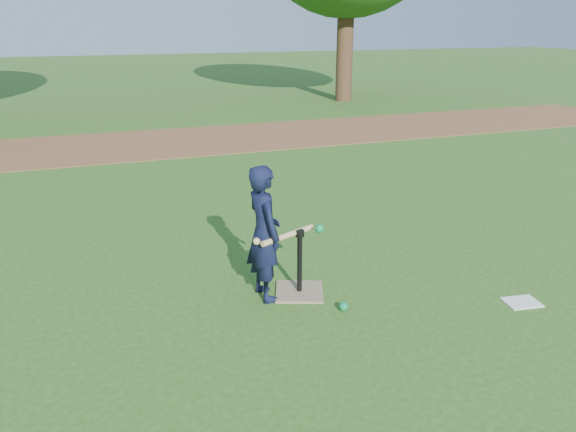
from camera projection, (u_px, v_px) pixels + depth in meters
name	position (u px, v px, depth m)	size (l,w,h in m)	color
ground	(269.00, 315.00, 4.76)	(80.00, 80.00, 0.00)	#285116
dirt_strip	(151.00, 143.00, 11.39)	(24.00, 3.00, 0.01)	brown
child	(264.00, 233.00, 4.90)	(0.45, 0.29, 1.22)	black
wiffle_ball_ground	(344.00, 306.00, 4.83)	(0.08, 0.08, 0.08)	#0B8042
clipboard	(522.00, 302.00, 4.97)	(0.30, 0.23, 0.01)	white
batting_tee	(299.00, 282.00, 5.12)	(0.56, 0.56, 0.61)	#8A7458
swing_action	(291.00, 235.00, 4.90)	(0.65, 0.29, 0.11)	tan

